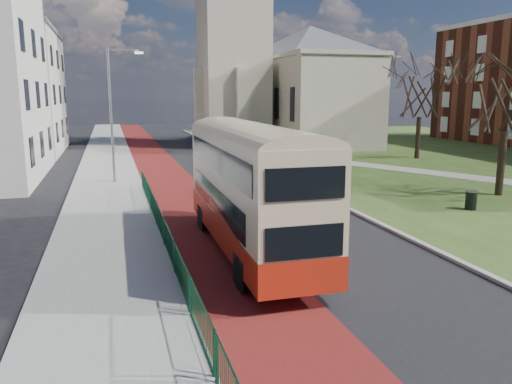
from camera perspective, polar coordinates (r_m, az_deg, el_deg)
name	(u,v)px	position (r m, az deg, el deg)	size (l,w,h in m)	color
ground	(277,277)	(15.33, 2.42, -9.69)	(160.00, 160.00, 0.00)	black
road_carriageway	(205,174)	(34.55, -5.88, 2.01)	(9.00, 120.00, 0.01)	black
bus_lane	(165,176)	(34.17, -10.34, 1.79)	(3.40, 120.00, 0.01)	#591414
pavement_west	(106,178)	(33.99, -16.72, 1.54)	(4.00, 120.00, 0.12)	gray
kerb_west	(138,177)	(34.03, -13.36, 1.73)	(0.25, 120.00, 0.13)	#999993
kerb_east	(260,167)	(37.53, 0.48, 2.88)	(0.25, 80.00, 0.13)	#999993
grass_green	(481,158)	(47.25, 24.31, 3.55)	(40.00, 80.00, 0.04)	#334C1B
pedestrian_railing	(164,232)	(18.30, -10.47, -4.56)	(0.07, 24.00, 1.12)	#0D3B23
gothic_church	(275,19)	(54.89, 2.24, 19.17)	(16.38, 18.00, 40.00)	#A09882
street_block_far	(2,91)	(52.41, -27.07, 10.28)	(10.30, 16.30, 11.50)	#BEB4A1
streetlamp	(113,109)	(31.57, -16.00, 9.16)	(2.13, 0.18, 8.00)	gray
bus	(250,183)	(16.93, -0.67, 0.98)	(2.52, 10.35, 4.31)	#A7200F
winter_tree_near	(509,81)	(29.77, 26.95, 11.27)	(7.74, 7.74, 8.79)	black
winter_tree_far	(421,84)	(44.69, 18.37, 11.68)	(6.96, 6.96, 9.04)	black
litter_bin	(471,200)	(25.82, 23.36, -0.84)	(0.72, 0.72, 0.91)	black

